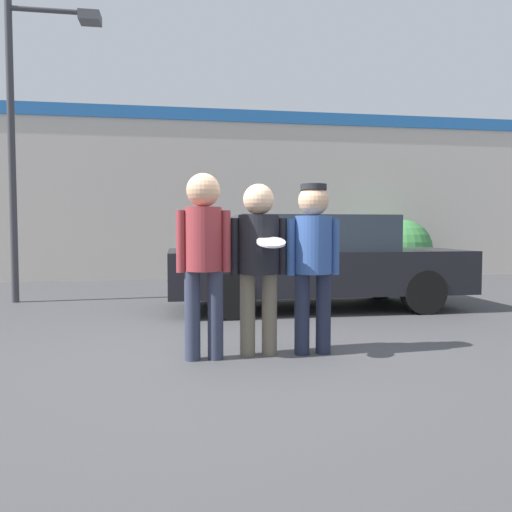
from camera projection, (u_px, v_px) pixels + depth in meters
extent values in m
plane|color=#3F3F42|center=(249.00, 356.00, 4.90)|extent=(56.00, 56.00, 0.00)
cube|color=beige|center=(204.00, 195.00, 12.42)|extent=(24.00, 0.18, 4.21)
cube|color=#2666B2|center=(204.00, 114.00, 12.20)|extent=(24.00, 0.04, 0.30)
cylinder|color=#2D3347|center=(192.00, 316.00, 4.74)|extent=(0.15, 0.15, 0.85)
cylinder|color=#2D3347|center=(215.00, 315.00, 4.77)|extent=(0.15, 0.15, 0.85)
cylinder|color=maroon|center=(204.00, 239.00, 4.72)|extent=(0.34, 0.34, 0.60)
cylinder|color=maroon|center=(181.00, 241.00, 4.69)|extent=(0.09, 0.09, 0.59)
cylinder|color=maroon|center=(226.00, 241.00, 4.75)|extent=(0.09, 0.09, 0.59)
sphere|color=tan|center=(203.00, 190.00, 4.69)|extent=(0.32, 0.32, 0.32)
cylinder|color=#665B4C|center=(248.00, 315.00, 4.91)|extent=(0.15, 0.15, 0.81)
cylinder|color=#665B4C|center=(269.00, 314.00, 4.95)|extent=(0.15, 0.15, 0.81)
cylinder|color=black|center=(259.00, 244.00, 4.89)|extent=(0.40, 0.40, 0.58)
cylinder|color=black|center=(234.00, 247.00, 4.86)|extent=(0.09, 0.09, 0.56)
cylinder|color=black|center=(282.00, 246.00, 4.93)|extent=(0.09, 0.09, 0.56)
sphere|color=#DBB28E|center=(259.00, 199.00, 4.87)|extent=(0.30, 0.30, 0.30)
cylinder|color=silver|center=(271.00, 242.00, 4.63)|extent=(0.27, 0.26, 0.10)
cylinder|color=#1E2338|center=(302.00, 314.00, 4.96)|extent=(0.15, 0.15, 0.81)
cylinder|color=#1E2338|center=(323.00, 314.00, 4.99)|extent=(0.15, 0.15, 0.81)
cylinder|color=#2D4C8C|center=(313.00, 245.00, 4.94)|extent=(0.37, 0.37, 0.57)
cylinder|color=#2D4C8C|center=(291.00, 247.00, 4.90)|extent=(0.09, 0.09, 0.56)
cylinder|color=#2D4C8C|center=(335.00, 247.00, 4.97)|extent=(0.09, 0.09, 0.56)
sphere|color=tan|center=(314.00, 201.00, 4.91)|extent=(0.30, 0.30, 0.30)
cylinder|color=black|center=(314.00, 187.00, 4.91)|extent=(0.26, 0.26, 0.06)
cube|color=black|center=(315.00, 270.00, 7.91)|extent=(4.58, 1.85, 0.65)
cube|color=#28333D|center=(309.00, 233.00, 7.87)|extent=(2.38, 1.59, 0.54)
cylinder|color=black|center=(378.00, 280.00, 8.97)|extent=(0.65, 0.22, 0.65)
cylinder|color=black|center=(423.00, 292.00, 7.34)|extent=(0.65, 0.22, 0.65)
cylinder|color=black|center=(221.00, 283.00, 8.52)|extent=(0.65, 0.22, 0.65)
cylinder|color=black|center=(232.00, 296.00, 6.89)|extent=(0.65, 0.22, 0.65)
cylinder|color=#38383D|center=(12.00, 153.00, 8.39)|extent=(0.12, 0.12, 5.07)
cylinder|color=#38383D|center=(49.00, 10.00, 8.37)|extent=(1.31, 0.08, 0.08)
cube|color=#4C4C51|center=(90.00, 18.00, 8.48)|extent=(0.35, 0.35, 0.16)
sphere|color=#387A3D|center=(401.00, 249.00, 12.33)|extent=(1.49, 1.49, 1.49)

